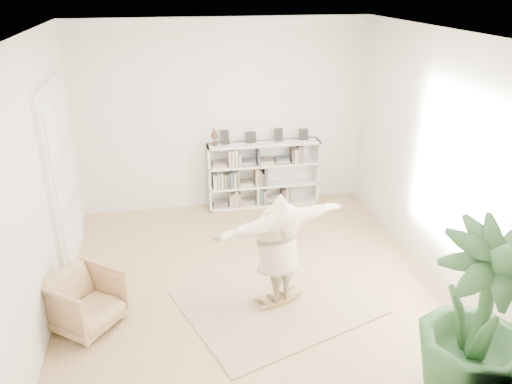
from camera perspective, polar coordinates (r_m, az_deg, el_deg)
floor at (r=7.56m, az=-0.42°, el=-10.66°), size 6.00×6.00×0.00m
room_shell at (r=9.20m, az=-4.02°, el=18.84°), size 6.00×6.00×6.00m
doors at (r=8.13m, az=-21.31°, el=1.35°), size 0.09×1.78×2.92m
bookshelf at (r=9.85m, az=0.83°, el=1.98°), size 2.20×0.35×1.64m
armchair at (r=6.96m, az=-19.02°, el=-11.67°), size 1.16×1.16×0.76m
rug at (r=7.22m, az=2.44°, el=-12.41°), size 3.03×2.72×0.02m
rocker_board at (r=7.19m, az=2.45°, el=-12.07°), size 0.53×0.41×0.10m
person at (r=6.73m, az=2.57°, el=-6.16°), size 2.02×1.16×1.59m
houseplant at (r=5.68m, az=24.04°, el=-13.36°), size 1.29×1.29×2.05m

